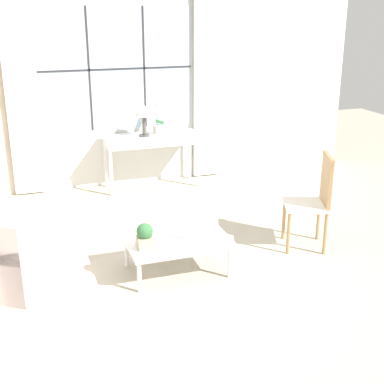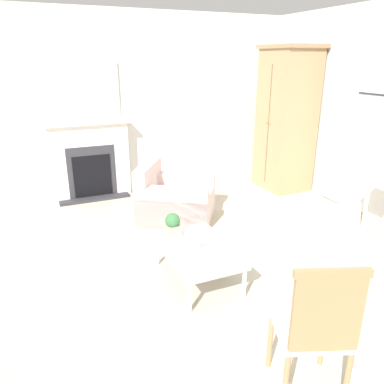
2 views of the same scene
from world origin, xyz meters
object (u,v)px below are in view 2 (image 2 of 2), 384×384
Objects in this scene: fireplace at (90,154)px; armchair_upholstered at (174,200)px; coffee_table at (197,251)px; potted_plant_small at (173,224)px; pillar_candle at (196,245)px; side_chair_wooden at (317,325)px; armoire at (286,120)px.

fireplace reaches higher than armchair_upholstered.
potted_plant_small is at bearing -159.83° from coffee_table.
coffee_table is at bearing 10.88° from fireplace.
pillar_candle is at bearing 11.35° from potted_plant_small.
pillar_candle is (-1.50, -0.13, -0.16)m from side_chair_wooden.
side_chair_wooden is at bearing 6.40° from potted_plant_small.
armchair_upholstered is at bearing 34.64° from fireplace.
potted_plant_small is at bearing 9.55° from fireplace.
armoire is 9.50× the size of potted_plant_small.
potted_plant_small is at bearing -56.77° from armoire.
potted_plant_small is (-1.90, -0.21, -0.10)m from side_chair_wooden.
armoire is 3.42m from pillar_candle.
fireplace is 14.45× the size of pillar_candle.
potted_plant_small is 1.69× the size of pillar_candle.
pillar_candle is (2.14, -2.57, -0.73)m from armoire.
potted_plant_small is at bearing -173.60° from side_chair_wooden.
fireplace reaches higher than potted_plant_small.
armchair_upholstered is 1.59m from coffee_table.
fireplace is at bearing -170.20° from pillar_candle.
side_chair_wooden is (3.64, -2.44, -0.57)m from armoire.
coffee_table is (-1.56, -0.09, -0.26)m from side_chair_wooden.
armchair_upholstered is 8.82× the size of pillar_candle.
fireplace is at bearing -171.81° from side_chair_wooden.
armoire is at bearing 75.88° from fireplace.
side_chair_wooden reaches higher than coffee_table.
side_chair_wooden is at bearing -33.78° from armoire.
fireplace is 8.54× the size of potted_plant_small.
side_chair_wooden is (3.11, -0.26, 0.32)m from armchair_upholstered.
armoire is at bearing 103.72° from armchair_upholstered.
coffee_table is (1.55, -0.35, 0.07)m from armchair_upholstered.
pillar_candle is (0.06, -0.04, 0.10)m from coffee_table.
armoire reaches higher than fireplace.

